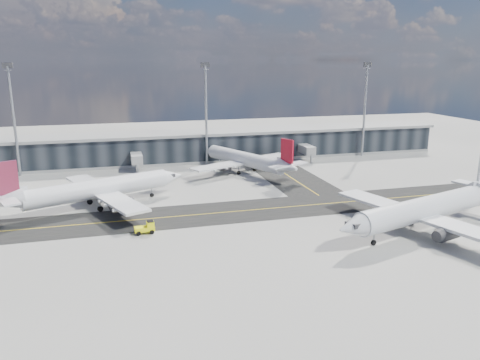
{
  "coord_description": "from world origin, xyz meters",
  "views": [
    {
      "loc": [
        -25.43,
        -82.42,
        29.48
      ],
      "look_at": [
        -0.51,
        9.46,
        5.0
      ],
      "focal_mm": 35.0,
      "sensor_mm": 36.0,
      "label": 1
    }
  ],
  "objects_px": {
    "airliner_redtail": "(246,159)",
    "airliner_near": "(427,208)",
    "service_van": "(255,162)",
    "baggage_tug": "(146,227)",
    "airliner_af": "(96,189)"
  },
  "relations": [
    {
      "from": "airliner_redtail",
      "to": "baggage_tug",
      "type": "distance_m",
      "value": 48.96
    },
    {
      "from": "airliner_near",
      "to": "baggage_tug",
      "type": "height_order",
      "value": "airliner_near"
    },
    {
      "from": "airliner_redtail",
      "to": "baggage_tug",
      "type": "height_order",
      "value": "airliner_redtail"
    },
    {
      "from": "service_van",
      "to": "airliner_redtail",
      "type": "bearing_deg",
      "value": -135.43
    },
    {
      "from": "airliner_redtail",
      "to": "airliner_near",
      "type": "distance_m",
      "value": 53.99
    },
    {
      "from": "airliner_redtail",
      "to": "service_van",
      "type": "bearing_deg",
      "value": 33.81
    },
    {
      "from": "airliner_af",
      "to": "airliner_near",
      "type": "xyz_separation_m",
      "value": [
        56.83,
        -29.16,
        0.18
      ]
    },
    {
      "from": "airliner_af",
      "to": "airliner_near",
      "type": "relative_size",
      "value": 0.94
    },
    {
      "from": "service_van",
      "to": "airliner_near",
      "type": "bearing_deg",
      "value": -90.99
    },
    {
      "from": "airliner_af",
      "to": "airliner_near",
      "type": "distance_m",
      "value": 63.87
    },
    {
      "from": "baggage_tug",
      "to": "service_van",
      "type": "height_order",
      "value": "baggage_tug"
    },
    {
      "from": "service_van",
      "to": "baggage_tug",
      "type": "bearing_deg",
      "value": -139.71
    },
    {
      "from": "airliner_af",
      "to": "airliner_redtail",
      "type": "relative_size",
      "value": 1.07
    },
    {
      "from": "airliner_near",
      "to": "service_van",
      "type": "bearing_deg",
      "value": -4.27
    },
    {
      "from": "airliner_af",
      "to": "airliner_redtail",
      "type": "distance_m",
      "value": 43.68
    }
  ]
}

